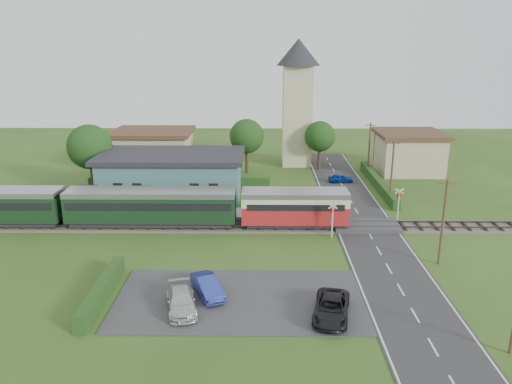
{
  "coord_description": "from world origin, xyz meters",
  "views": [
    {
      "loc": [
        -0.01,
        -42.76,
        17.0
      ],
      "look_at": [
        -0.54,
        4.0,
        2.98
      ],
      "focal_mm": 35.0,
      "sensor_mm": 36.0,
      "label": 1
    }
  ],
  "objects_px": {
    "station_building": "(172,176)",
    "house_east": "(408,152)",
    "car_park_dark": "(331,308)",
    "pedestrian_far": "(118,204)",
    "car_park_silver": "(181,301)",
    "church_tower": "(298,93)",
    "car_park_blue": "(207,286)",
    "house_west": "(154,150)",
    "crossing_signal_near": "(333,215)",
    "car_on_road": "(341,178)",
    "crossing_signal_far": "(399,199)",
    "train": "(118,206)",
    "pedestrian_near": "(217,207)",
    "equipment_hut": "(84,200)"
  },
  "relations": [
    {
      "from": "station_building",
      "to": "church_tower",
      "type": "xyz_separation_m",
      "value": [
        15.0,
        17.01,
        7.53
      ]
    },
    {
      "from": "train",
      "to": "church_tower",
      "type": "relative_size",
      "value": 2.45
    },
    {
      "from": "house_west",
      "to": "pedestrian_near",
      "type": "relative_size",
      "value": 6.8
    },
    {
      "from": "church_tower",
      "to": "house_east",
      "type": "relative_size",
      "value": 2.0
    },
    {
      "from": "crossing_signal_near",
      "to": "equipment_hut",
      "type": "bearing_deg",
      "value": 167.06
    },
    {
      "from": "equipment_hut",
      "to": "pedestrian_far",
      "type": "height_order",
      "value": "equipment_hut"
    },
    {
      "from": "car_on_road",
      "to": "car_park_dark",
      "type": "distance_m",
      "value": 32.94
    },
    {
      "from": "equipment_hut",
      "to": "crossing_signal_near",
      "type": "xyz_separation_m",
      "value": [
        24.4,
        -5.61,
        0.39
      ]
    },
    {
      "from": "church_tower",
      "to": "house_east",
      "type": "xyz_separation_m",
      "value": [
        15.0,
        -4.0,
        -7.43
      ]
    },
    {
      "from": "station_building",
      "to": "house_east",
      "type": "xyz_separation_m",
      "value": [
        30.0,
        13.01,
        0.1
      ]
    },
    {
      "from": "crossing_signal_near",
      "to": "pedestrian_far",
      "type": "height_order",
      "value": "crossing_signal_near"
    },
    {
      "from": "station_building",
      "to": "house_east",
      "type": "bearing_deg",
      "value": 23.44
    },
    {
      "from": "station_building",
      "to": "pedestrian_near",
      "type": "xyz_separation_m",
      "value": [
        5.57,
        -6.56,
        -1.45
      ]
    },
    {
      "from": "station_building",
      "to": "car_on_road",
      "type": "bearing_deg",
      "value": 19.71
    },
    {
      "from": "house_east",
      "to": "pedestrian_far",
      "type": "height_order",
      "value": "house_east"
    },
    {
      "from": "equipment_hut",
      "to": "station_building",
      "type": "xyz_separation_m",
      "value": [
        8.0,
        5.79,
        0.95
      ]
    },
    {
      "from": "equipment_hut",
      "to": "crossing_signal_far",
      "type": "xyz_separation_m",
      "value": [
        31.6,
        -0.81,
        0.39
      ]
    },
    {
      "from": "station_building",
      "to": "house_west",
      "type": "relative_size",
      "value": 1.48
    },
    {
      "from": "car_park_dark",
      "to": "car_park_blue",
      "type": "bearing_deg",
      "value": 172.59
    },
    {
      "from": "train",
      "to": "house_west",
      "type": "distance_m",
      "value": 23.05
    },
    {
      "from": "church_tower",
      "to": "car_on_road",
      "type": "relative_size",
      "value": 5.67
    },
    {
      "from": "train",
      "to": "car_park_silver",
      "type": "xyz_separation_m",
      "value": [
        8.36,
        -15.45,
        -1.46
      ]
    },
    {
      "from": "church_tower",
      "to": "pedestrian_far",
      "type": "distance_m",
      "value": 31.33
    },
    {
      "from": "pedestrian_far",
      "to": "crossing_signal_near",
      "type": "bearing_deg",
      "value": -94.99
    },
    {
      "from": "church_tower",
      "to": "house_west",
      "type": "bearing_deg",
      "value": -171.47
    },
    {
      "from": "crossing_signal_far",
      "to": "car_park_blue",
      "type": "distance_m",
      "value": 23.54
    },
    {
      "from": "station_building",
      "to": "house_west",
      "type": "xyz_separation_m",
      "value": [
        -5.0,
        14.01,
        0.1
      ]
    },
    {
      "from": "equipment_hut",
      "to": "car_on_road",
      "type": "xyz_separation_m",
      "value": [
        28.04,
        12.97,
        -1.17
      ]
    },
    {
      "from": "house_east",
      "to": "crossing_signal_far",
      "type": "xyz_separation_m",
      "value": [
        -6.4,
        -19.61,
        -0.66
      ]
    },
    {
      "from": "crossing_signal_near",
      "to": "crossing_signal_far",
      "type": "height_order",
      "value": "same"
    },
    {
      "from": "crossing_signal_near",
      "to": "car_park_blue",
      "type": "xyz_separation_m",
      "value": [
        -10.15,
        -11.05,
        -1.41
      ]
    },
    {
      "from": "house_west",
      "to": "station_building",
      "type": "bearing_deg",
      "value": -70.35
    },
    {
      "from": "church_tower",
      "to": "car_on_road",
      "type": "height_order",
      "value": "church_tower"
    },
    {
      "from": "crossing_signal_near",
      "to": "car_on_road",
      "type": "distance_m",
      "value": 19.0
    },
    {
      "from": "equipment_hut",
      "to": "pedestrian_far",
      "type": "xyz_separation_m",
      "value": [
        3.42,
        0.04,
        -0.44
      ]
    },
    {
      "from": "church_tower",
      "to": "car_park_dark",
      "type": "distance_m",
      "value": 43.35
    },
    {
      "from": "car_on_road",
      "to": "crossing_signal_far",
      "type": "bearing_deg",
      "value": -169.88
    },
    {
      "from": "crossing_signal_far",
      "to": "pedestrian_near",
      "type": "height_order",
      "value": "crossing_signal_far"
    },
    {
      "from": "station_building",
      "to": "train",
      "type": "xyz_separation_m",
      "value": [
        -3.63,
        -8.99,
        -0.52
      ]
    },
    {
      "from": "car_park_blue",
      "to": "pedestrian_near",
      "type": "relative_size",
      "value": 2.5
    },
    {
      "from": "train",
      "to": "house_east",
      "type": "xyz_separation_m",
      "value": [
        33.63,
        22.0,
        0.62
      ]
    },
    {
      "from": "car_park_dark",
      "to": "pedestrian_far",
      "type": "distance_m",
      "value": 27.32
    },
    {
      "from": "crossing_signal_far",
      "to": "train",
      "type": "bearing_deg",
      "value": -174.98
    },
    {
      "from": "pedestrian_near",
      "to": "house_east",
      "type": "bearing_deg",
      "value": -120.22
    },
    {
      "from": "equipment_hut",
      "to": "house_east",
      "type": "bearing_deg",
      "value": 26.32
    },
    {
      "from": "train",
      "to": "car_park_blue",
      "type": "height_order",
      "value": "train"
    },
    {
      "from": "house_east",
      "to": "car_park_silver",
      "type": "distance_m",
      "value": 45.23
    },
    {
      "from": "church_tower",
      "to": "house_west",
      "type": "distance_m",
      "value": 21.55
    },
    {
      "from": "car_park_dark",
      "to": "pedestrian_far",
      "type": "height_order",
      "value": "pedestrian_far"
    },
    {
      "from": "station_building",
      "to": "crossing_signal_near",
      "type": "distance_m",
      "value": 19.98
    }
  ]
}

